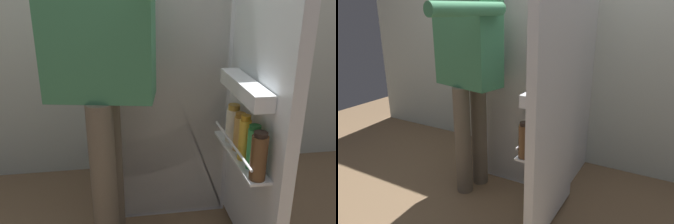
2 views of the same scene
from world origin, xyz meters
TOP-DOWN VIEW (x-y plane):
  - ground_plane at (0.00, 0.00)m, footprint 6.04×6.04m
  - kitchen_wall at (0.00, 0.91)m, footprint 4.40×0.10m
  - refrigerator at (0.03, 0.50)m, footprint 0.73×1.29m
  - person at (-0.32, 0.03)m, footprint 0.57×0.83m

SIDE VIEW (x-z plane):
  - ground_plane at x=0.00m, z-range 0.00..0.00m
  - refrigerator at x=0.03m, z-range 0.00..1.76m
  - person at x=-0.32m, z-range 0.17..1.81m
  - kitchen_wall at x=0.00m, z-range 0.00..2.64m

